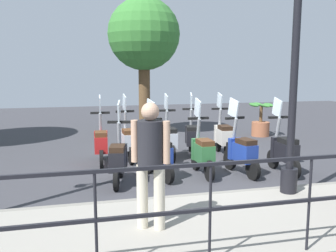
% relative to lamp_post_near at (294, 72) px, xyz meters
% --- Properties ---
extents(ground_plane, '(28.00, 28.00, 0.00)m').
position_rel_lamp_post_near_xyz_m(ground_plane, '(2.40, 0.88, -2.09)').
color(ground_plane, '#38383D').
extents(promenade_walkway, '(2.20, 20.00, 0.15)m').
position_rel_lamp_post_near_xyz_m(promenade_walkway, '(-0.75, 0.88, -2.02)').
color(promenade_walkway, gray).
rests_on(promenade_walkway, ground_plane).
extents(fence_railing, '(0.04, 16.03, 1.07)m').
position_rel_lamp_post_near_xyz_m(fence_railing, '(-1.80, 0.88, -1.20)').
color(fence_railing, black).
rests_on(fence_railing, promenade_walkway).
extents(lamp_post_near, '(0.26, 0.90, 4.38)m').
position_rel_lamp_post_near_xyz_m(lamp_post_near, '(0.00, 0.00, 0.00)').
color(lamp_post_near, black).
rests_on(lamp_post_near, promenade_walkway).
extents(pedestrian_distant, '(0.43, 0.45, 1.59)m').
position_rel_lamp_post_near_xyz_m(pedestrian_distant, '(-0.83, 2.44, -1.01)').
color(pedestrian_distant, beige).
rests_on(pedestrian_distant, promenade_walkway).
extents(tree_distant, '(2.25, 2.25, 4.32)m').
position_rel_lamp_post_near_xyz_m(tree_distant, '(6.55, 1.18, 1.05)').
color(tree_distant, brown).
rests_on(tree_distant, ground_plane).
extents(potted_palm, '(1.06, 0.66, 1.05)m').
position_rel_lamp_post_near_xyz_m(potted_palm, '(5.53, -2.39, -1.65)').
color(potted_palm, '#9E5B3D').
rests_on(potted_palm, ground_plane).
extents(scooter_near_0, '(1.23, 0.44, 1.54)m').
position_rel_lamp_post_near_xyz_m(scooter_near_0, '(1.48, -0.79, -1.61)').
color(scooter_near_0, black).
rests_on(scooter_near_0, ground_plane).
extents(scooter_near_1, '(1.23, 0.46, 1.54)m').
position_rel_lamp_post_near_xyz_m(scooter_near_1, '(1.61, 0.09, -1.61)').
color(scooter_near_1, black).
rests_on(scooter_near_1, ground_plane).
extents(scooter_near_2, '(1.23, 0.44, 1.54)m').
position_rel_lamp_post_near_xyz_m(scooter_near_2, '(1.74, 0.87, -1.61)').
color(scooter_near_2, black).
rests_on(scooter_near_2, ground_plane).
extents(scooter_near_3, '(1.21, 0.52, 1.54)m').
position_rel_lamp_post_near_xyz_m(scooter_near_3, '(1.77, 1.78, -1.61)').
color(scooter_near_3, black).
rests_on(scooter_near_3, ground_plane).
extents(scooter_near_4, '(1.22, 0.49, 1.54)m').
position_rel_lamp_post_near_xyz_m(scooter_near_4, '(1.59, 2.58, -1.61)').
color(scooter_near_4, black).
rests_on(scooter_near_4, ground_plane).
extents(scooter_far_0, '(1.23, 0.44, 1.54)m').
position_rel_lamp_post_near_xyz_m(scooter_far_0, '(3.34, -0.22, -1.61)').
color(scooter_far_0, black).
rests_on(scooter_far_0, ground_plane).
extents(scooter_far_1, '(1.21, 0.51, 1.54)m').
position_rel_lamp_post_near_xyz_m(scooter_far_1, '(3.46, 0.56, -1.61)').
color(scooter_far_1, black).
rests_on(scooter_far_1, ground_plane).
extents(scooter_far_2, '(1.23, 0.44, 1.54)m').
position_rel_lamp_post_near_xyz_m(scooter_far_2, '(3.30, 1.19, -1.61)').
color(scooter_far_2, black).
rests_on(scooter_far_2, ground_plane).
extents(scooter_far_3, '(1.23, 0.44, 1.54)m').
position_rel_lamp_post_near_xyz_m(scooter_far_3, '(3.34, 2.17, -1.61)').
color(scooter_far_3, black).
rests_on(scooter_far_3, ground_plane).
extents(scooter_far_4, '(1.23, 0.44, 1.54)m').
position_rel_lamp_post_near_xyz_m(scooter_far_4, '(3.18, 2.79, -1.61)').
color(scooter_far_4, black).
rests_on(scooter_far_4, ground_plane).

